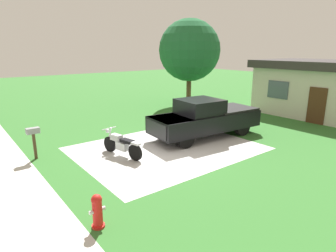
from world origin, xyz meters
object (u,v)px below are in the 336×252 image
fire_hydrant (97,211)px  shade_tree (189,50)px  mailbox (33,135)px  pickup_truck (206,118)px  motorcycle (122,145)px

fire_hydrant → shade_tree: (-10.40, 12.24, 3.67)m
fire_hydrant → mailbox: (-5.73, -0.01, 0.55)m
pickup_truck → mailbox: 7.71m
shade_tree → pickup_truck: bearing=-35.8°
fire_hydrant → shade_tree: shade_tree is taller
mailbox → pickup_truck: bearing=74.9°
fire_hydrant → motorcycle: bearing=144.2°
mailbox → motorcycle: bearing=57.5°
mailbox → shade_tree: shade_tree is taller
motorcycle → pickup_truck: (0.19, 4.60, 0.48)m
fire_hydrant → shade_tree: size_ratio=0.14×
mailbox → shade_tree: bearing=110.9°
motorcycle → shade_tree: size_ratio=0.34×
fire_hydrant → mailbox: mailbox is taller
pickup_truck → fire_hydrant: 8.33m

